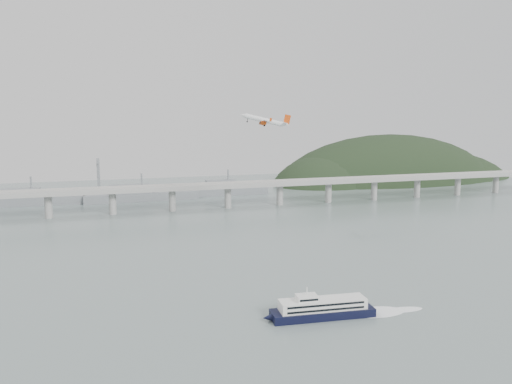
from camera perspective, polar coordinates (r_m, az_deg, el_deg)
name	(u,v)px	position (r m, az deg, el deg)	size (l,w,h in m)	color
ground	(289,276)	(260.25, 3.77, -9.58)	(900.00, 900.00, 0.00)	slate
bridge	(205,190)	(443.78, -5.89, 0.27)	(800.00, 22.00, 23.90)	#989996
headland	(397,194)	(683.70, 15.84, -0.27)	(365.00, 155.00, 156.00)	black
distant_fleet	(25,200)	(504.51, -24.89, -0.80)	(453.00, 60.90, 40.00)	slate
ferry	(323,309)	(210.33, 7.61, -13.06)	(70.26, 16.72, 13.25)	black
airliner	(265,121)	(348.07, 1.08, 8.16)	(35.16, 32.28, 10.67)	white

